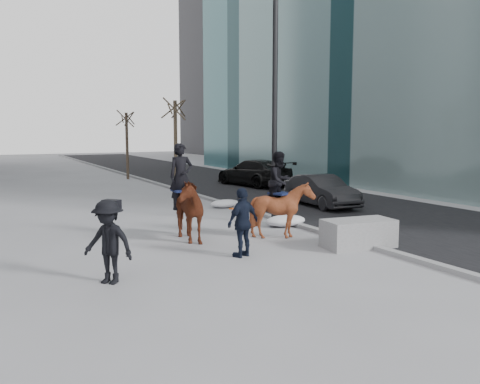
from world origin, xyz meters
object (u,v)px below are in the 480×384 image
planter (358,233)px  car_near (321,191)px  mounted_left (183,205)px  mounted_right (282,203)px

planter → car_near: 7.44m
mounted_left → mounted_right: bearing=-20.2°
mounted_right → car_near: bearing=43.0°
car_near → mounted_right: size_ratio=1.57×
planter → mounted_left: (-3.89, 3.03, 0.66)m
mounted_left → mounted_right: 2.89m
planter → car_near: car_near is taller
planter → mounted_right: 2.44m
planter → car_near: size_ratio=0.48×
planter → car_near: (3.61, 6.50, 0.27)m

